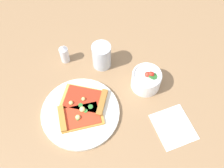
{
  "coord_description": "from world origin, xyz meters",
  "views": [
    {
      "loc": [
        -0.07,
        -0.38,
        0.81
      ],
      "look_at": [
        0.1,
        0.07,
        0.03
      ],
      "focal_mm": 41.08,
      "sensor_mm": 36.0,
      "label": 1
    }
  ],
  "objects_px": {
    "salad_bowl": "(146,80)",
    "paper_napkin": "(174,127)",
    "pepper_shaker": "(64,54)",
    "soda_glass": "(102,57)",
    "pizza_slice_far": "(87,100)",
    "pizza_slice_near": "(77,117)",
    "plate": "(80,113)"
  },
  "relations": [
    {
      "from": "salad_bowl",
      "to": "pepper_shaker",
      "type": "bearing_deg",
      "value": 138.86
    },
    {
      "from": "pizza_slice_near",
      "to": "salad_bowl",
      "type": "bearing_deg",
      "value": 9.43
    },
    {
      "from": "pepper_shaker",
      "to": "soda_glass",
      "type": "bearing_deg",
      "value": -28.26
    },
    {
      "from": "pepper_shaker",
      "to": "paper_napkin",
      "type": "bearing_deg",
      "value": -56.21
    },
    {
      "from": "pizza_slice_near",
      "to": "salad_bowl",
      "type": "distance_m",
      "value": 0.28
    },
    {
      "from": "pizza_slice_far",
      "to": "pizza_slice_near",
      "type": "bearing_deg",
      "value": -133.83
    },
    {
      "from": "plate",
      "to": "pepper_shaker",
      "type": "distance_m",
      "value": 0.24
    },
    {
      "from": "pizza_slice_far",
      "to": "plate",
      "type": "bearing_deg",
      "value": -136.59
    },
    {
      "from": "paper_napkin",
      "to": "pepper_shaker",
      "type": "xyz_separation_m",
      "value": [
        -0.27,
        0.4,
        0.04
      ]
    },
    {
      "from": "plate",
      "to": "soda_glass",
      "type": "xyz_separation_m",
      "value": [
        0.14,
        0.17,
        0.04
      ]
    },
    {
      "from": "soda_glass",
      "to": "paper_napkin",
      "type": "bearing_deg",
      "value": -67.13
    },
    {
      "from": "pizza_slice_near",
      "to": "plate",
      "type": "bearing_deg",
      "value": 51.77
    },
    {
      "from": "paper_napkin",
      "to": "pepper_shaker",
      "type": "bearing_deg",
      "value": 123.79
    },
    {
      "from": "pizza_slice_far",
      "to": "soda_glass",
      "type": "distance_m",
      "value": 0.18
    },
    {
      "from": "pizza_slice_near",
      "to": "salad_bowl",
      "type": "height_order",
      "value": "salad_bowl"
    },
    {
      "from": "plate",
      "to": "pepper_shaker",
      "type": "xyz_separation_m",
      "value": [
        0.01,
        0.24,
        0.03
      ]
    },
    {
      "from": "soda_glass",
      "to": "pepper_shaker",
      "type": "distance_m",
      "value": 0.14
    },
    {
      "from": "plate",
      "to": "pizza_slice_far",
      "type": "relative_size",
      "value": 1.48
    },
    {
      "from": "salad_bowl",
      "to": "paper_napkin",
      "type": "height_order",
      "value": "salad_bowl"
    },
    {
      "from": "paper_napkin",
      "to": "salad_bowl",
      "type": "bearing_deg",
      "value": 96.6
    },
    {
      "from": "paper_napkin",
      "to": "pizza_slice_near",
      "type": "bearing_deg",
      "value": 154.61
    },
    {
      "from": "pizza_slice_near",
      "to": "soda_glass",
      "type": "distance_m",
      "value": 0.25
    },
    {
      "from": "soda_glass",
      "to": "pepper_shaker",
      "type": "bearing_deg",
      "value": 151.74
    },
    {
      "from": "soda_glass",
      "to": "salad_bowl",
      "type": "bearing_deg",
      "value": -51.05
    },
    {
      "from": "pizza_slice_far",
      "to": "pepper_shaker",
      "type": "relative_size",
      "value": 2.31
    },
    {
      "from": "plate",
      "to": "pizza_slice_far",
      "type": "height_order",
      "value": "pizza_slice_far"
    },
    {
      "from": "pizza_slice_far",
      "to": "soda_glass",
      "type": "relative_size",
      "value": 1.76
    },
    {
      "from": "plate",
      "to": "paper_napkin",
      "type": "height_order",
      "value": "plate"
    },
    {
      "from": "pepper_shaker",
      "to": "pizza_slice_far",
      "type": "bearing_deg",
      "value": -84.0
    },
    {
      "from": "salad_bowl",
      "to": "paper_napkin",
      "type": "distance_m",
      "value": 0.19
    },
    {
      "from": "salad_bowl",
      "to": "paper_napkin",
      "type": "relative_size",
      "value": 0.78
    },
    {
      "from": "pizza_slice_far",
      "to": "salad_bowl",
      "type": "distance_m",
      "value": 0.22
    }
  ]
}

